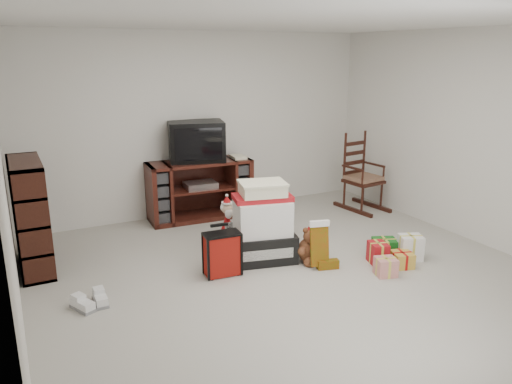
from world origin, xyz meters
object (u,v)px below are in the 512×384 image
at_px(gift_cluster, 395,253).
at_px(rocking_chair, 361,182).
at_px(tv_stand, 200,190).
at_px(crt_television, 196,141).
at_px(teddy_bear, 310,246).
at_px(mrs_claus_figurine, 227,226).
at_px(gift_pile, 262,227).
at_px(red_suitcase, 222,254).
at_px(bookshelf, 30,217).
at_px(sneaker_pair, 92,302).
at_px(santa_figurine, 277,218).

bearing_deg(gift_cluster, rocking_chair, 62.22).
bearing_deg(tv_stand, crt_television, 108.46).
bearing_deg(teddy_bear, mrs_claus_figurine, 123.81).
relative_size(gift_pile, red_suitcase, 1.61).
bearing_deg(gift_cluster, mrs_claus_figurine, 135.82).
bearing_deg(teddy_bear, gift_pile, 146.12).
distance_m(gift_pile, mrs_claus_figurine, 0.63).
relative_size(bookshelf, rocking_chair, 1.01).
distance_m(bookshelf, rocking_chair, 4.42).
xyz_separation_m(bookshelf, red_suitcase, (1.70, -1.09, -0.33)).
relative_size(mrs_claus_figurine, sneaker_pair, 1.84).
xyz_separation_m(tv_stand, crt_television, (-0.01, 0.04, 0.67)).
relative_size(rocking_chair, gift_cluster, 1.53).
height_order(gift_pile, sneaker_pair, gift_pile).
xyz_separation_m(teddy_bear, gift_cluster, (0.79, -0.46, -0.06)).
xyz_separation_m(mrs_claus_figurine, sneaker_pair, (-1.71, -0.84, -0.19)).
relative_size(tv_stand, red_suitcase, 2.66).
height_order(tv_stand, teddy_bear, tv_stand).
relative_size(red_suitcase, santa_figurine, 0.85).
distance_m(sneaker_pair, crt_television, 2.84).
distance_m(gift_pile, teddy_bear, 0.56).
bearing_deg(sneaker_pair, gift_pile, -7.37).
height_order(bookshelf, teddy_bear, bookshelf).
distance_m(sneaker_pair, gift_cluster, 3.14).
height_order(gift_pile, mrs_claus_figurine, gift_pile).
bearing_deg(teddy_bear, tv_stand, 104.83).
bearing_deg(red_suitcase, gift_pile, 21.89).
relative_size(santa_figurine, sneaker_pair, 1.91).
xyz_separation_m(bookshelf, mrs_claus_figurine, (2.09, -0.32, -0.33)).
bearing_deg(gift_cluster, red_suitcase, 161.99).
height_order(sneaker_pair, gift_cluster, gift_cluster).
xyz_separation_m(santa_figurine, gift_cluster, (0.73, -1.29, -0.13)).
xyz_separation_m(bookshelf, rocking_chair, (4.41, 0.11, -0.17)).
bearing_deg(rocking_chair, teddy_bear, -150.00).
relative_size(rocking_chair, teddy_bear, 2.92).
relative_size(tv_stand, gift_pile, 1.65).
xyz_separation_m(bookshelf, gift_cluster, (3.48, -1.66, -0.45)).
xyz_separation_m(gift_pile, gift_cluster, (1.23, -0.75, -0.27)).
height_order(bookshelf, red_suitcase, bookshelf).
xyz_separation_m(tv_stand, red_suitcase, (-0.47, -1.85, -0.17)).
height_order(bookshelf, gift_pile, bookshelf).
height_order(tv_stand, crt_television, crt_television).
height_order(rocking_chair, red_suitcase, rocking_chair).
bearing_deg(mrs_claus_figurine, santa_figurine, -4.68).
xyz_separation_m(mrs_claus_figurine, crt_television, (0.06, 1.12, 0.83)).
height_order(red_suitcase, mrs_claus_figurine, mrs_claus_figurine).
bearing_deg(gift_pile, sneaker_pair, -159.31).
distance_m(rocking_chair, santa_figurine, 1.74).
height_order(gift_pile, red_suitcase, gift_pile).
bearing_deg(gift_pile, teddy_bear, -20.70).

